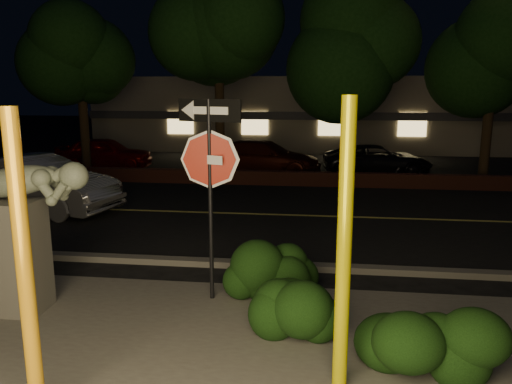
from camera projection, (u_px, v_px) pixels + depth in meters
The scene contains 23 objects.
ground at pixel (276, 193), 16.46m from camera, with size 90.00×90.00×0.00m, color black.
patio at pixel (194, 383), 5.77m from camera, with size 14.00×6.00×0.02m, color #4C4944.
road at pixel (267, 215), 13.54m from camera, with size 80.00×8.00×0.01m, color black.
lane_marking at pixel (267, 214), 13.54m from camera, with size 80.00×0.12×0.01m, color #BCB04B.
curb at pixel (244, 264), 9.55m from camera, with size 80.00×0.25×0.12m, color #4C4944.
brick_wall at pixel (279, 178), 17.67m from camera, with size 40.00×0.35×0.50m, color #461E16.
parking_lot at pixel (289, 162), 23.26m from camera, with size 40.00×12.00×0.01m, color black.
building at pixel (297, 111), 30.61m from camera, with size 22.00×10.20×4.00m.
tree_far_a at pixel (78, 37), 19.28m from camera, with size 4.60×4.60×7.43m.
tree_far_b at pixel (218, 15), 18.65m from camera, with size 5.20×5.20×8.41m.
tree_far_c at pixel (354, 23), 17.73m from camera, with size 4.80×4.80×7.84m.
tree_far_d at pixel (496, 30), 17.65m from camera, with size 4.40×4.40×7.42m.
yellow_pole_left at pixel (25, 273), 4.84m from camera, with size 0.16×0.16×3.20m, color #FFAE1D.
yellow_pole_right at pixel (344, 250), 5.36m from camera, with size 0.16×0.16×3.30m, color yellow.
signpost at pixel (210, 160), 7.66m from camera, with size 1.04×0.38×3.21m.
sculpture at pixel (19, 221), 7.38m from camera, with size 2.17×0.69×2.33m.
hedge_center at pixel (272, 265), 8.23m from camera, with size 1.96×0.92×1.02m, color black.
hedge_right at pixel (307, 300), 6.79m from camera, with size 1.61×0.87×1.06m, color black.
hedge_far_right at pixel (429, 334), 5.96m from camera, with size 1.38×0.87×0.96m, color black.
silver_sedan at pixel (38, 184), 13.78m from camera, with size 1.64×4.70×1.55m, color #BDBCC2.
parked_car_red at pixel (105, 153), 21.27m from camera, with size 1.61×3.99×1.36m, color #6B0402.
parked_car_darkred at pixel (264, 157), 20.00m from camera, with size 1.87×4.60×1.34m, color #3A1009.
parked_car_dark at pixel (377, 160), 19.82m from camera, with size 1.96×4.24×1.18m, color black.
Camera 1 is at (1.37, -6.07, 3.35)m, focal length 35.00 mm.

